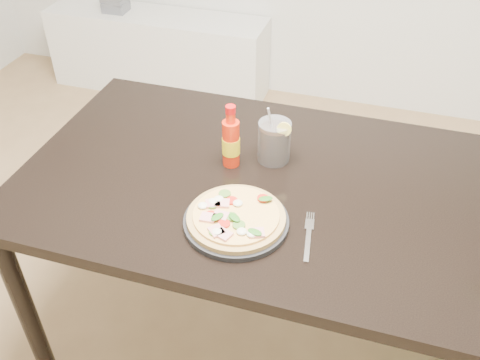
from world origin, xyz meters
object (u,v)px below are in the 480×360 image
(hot_sauce_bottle, at_px, (231,142))
(media_console, at_px, (158,52))
(dining_table, at_px, (251,198))
(fork, at_px, (309,235))
(plate, at_px, (236,222))
(cola_cup, at_px, (274,142))
(pizza, at_px, (235,217))

(hot_sauce_bottle, relative_size, media_console, 0.15)
(dining_table, height_order, fork, fork)
(fork, xyz_separation_m, media_console, (-1.32, 1.89, -0.50))
(plate, height_order, hot_sauce_bottle, hot_sauce_bottle)
(hot_sauce_bottle, bearing_deg, cola_cup, 28.20)
(hot_sauce_bottle, bearing_deg, plate, -69.30)
(cola_cup, relative_size, fork, 1.01)
(plate, height_order, media_console, plate)
(hot_sauce_bottle, distance_m, fork, 0.39)
(hot_sauce_bottle, height_order, media_console, hot_sauce_bottle)
(dining_table, distance_m, media_console, 2.06)
(hot_sauce_bottle, height_order, fork, hot_sauce_bottle)
(plate, bearing_deg, dining_table, 94.60)
(fork, relative_size, media_console, 0.13)
(plate, bearing_deg, fork, 3.96)
(dining_table, relative_size, plate, 4.88)
(cola_cup, height_order, media_console, cola_cup)
(dining_table, bearing_deg, cola_cup, 70.40)
(plate, bearing_deg, hot_sauce_bottle, 110.70)
(pizza, relative_size, media_console, 0.19)
(cola_cup, height_order, fork, cola_cup)
(pizza, distance_m, fork, 0.20)
(dining_table, distance_m, pizza, 0.24)
(dining_table, relative_size, media_console, 1.00)
(dining_table, bearing_deg, fork, -42.54)
(dining_table, xyz_separation_m, cola_cup, (0.04, 0.11, 0.15))
(plate, xyz_separation_m, cola_cup, (0.02, 0.32, 0.06))
(fork, height_order, media_console, fork)
(cola_cup, bearing_deg, hot_sauce_bottle, -151.80)
(dining_table, distance_m, cola_cup, 0.19)
(plate, distance_m, pizza, 0.02)
(fork, bearing_deg, dining_table, 129.76)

